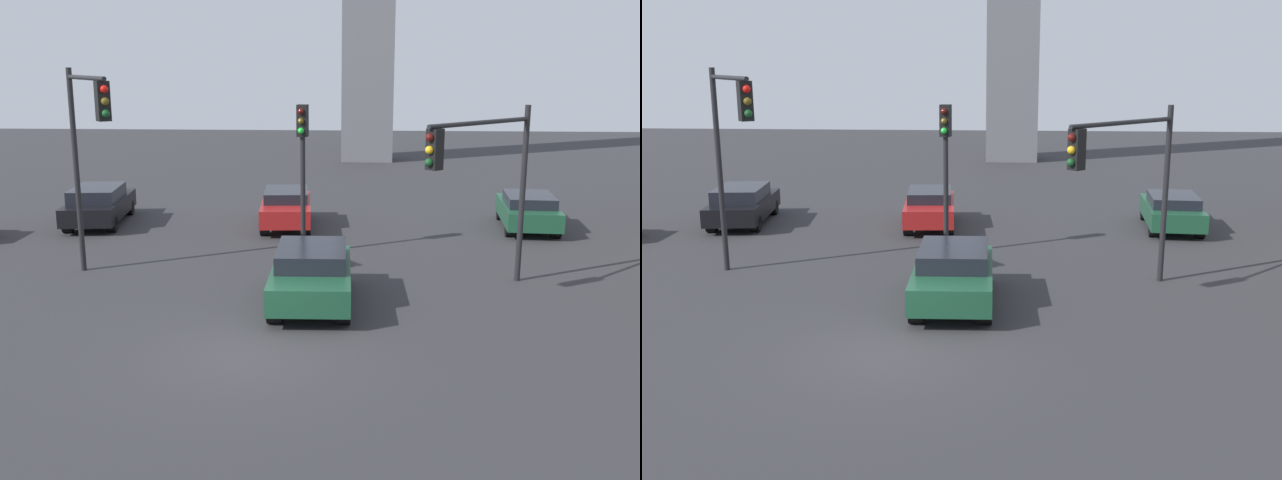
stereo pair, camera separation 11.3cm
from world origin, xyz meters
The scene contains 8 objects.
ground_plane centered at (0.00, 0.00, 0.00)m, with size 106.64×106.64×0.00m, color #2D2D30.
traffic_light_0 centered at (0.53, 8.56, 3.38)m, with size 0.37×0.48×4.83m.
traffic_light_1 centered at (-5.07, 5.04, 4.23)m, with size 2.13×2.85×5.98m.
traffic_light_2 centered at (5.54, 4.55, 3.53)m, with size 3.06×2.99×4.99m.
car_1 centered at (1.17, 3.52, 0.79)m, with size 2.13×4.43×1.47m.
car_3 centered at (-7.75, 12.71, 0.77)m, with size 2.47×4.91×1.47m.
car_4 centered at (8.66, 12.82, 0.72)m, with size 2.22×4.46×1.34m.
car_5 centered at (-0.45, 12.68, 0.75)m, with size 2.17×4.45×1.39m.
Camera 1 is at (2.49, -14.77, 6.13)m, focal length 41.39 mm.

